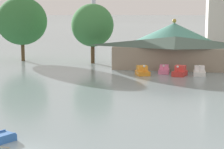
{
  "coord_description": "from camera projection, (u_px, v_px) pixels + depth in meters",
  "views": [
    {
      "loc": [
        10.51,
        -21.32,
        8.58
      ],
      "look_at": [
        3.02,
        18.56,
        2.19
      ],
      "focal_mm": 64.41,
      "sensor_mm": 36.0,
      "label": 1
    }
  ],
  "objects": [
    {
      "name": "shoreline_tree_tall_left",
      "position": [
        22.0,
        21.0,
        69.52
      ],
      "size": [
        8.71,
        8.71,
        11.06
      ],
      "color": "brown",
      "rests_on": "ground"
    },
    {
      "name": "pedal_boat_red",
      "position": [
        180.0,
        72.0,
        54.01
      ],
      "size": [
        2.15,
        2.74,
        1.52
      ],
      "rotation": [
        0.0,
        0.0,
        -1.85
      ],
      "color": "red",
      "rests_on": "ground"
    },
    {
      "name": "pedal_boat_orange",
      "position": [
        142.0,
        71.0,
        54.71
      ],
      "size": [
        2.33,
        2.73,
        1.52
      ],
      "rotation": [
        0.0,
        0.0,
        -1.22
      ],
      "color": "orange",
      "rests_on": "ground"
    },
    {
      "name": "pedal_boat_pink",
      "position": [
        164.0,
        70.0,
        56.38
      ],
      "size": [
        1.45,
        2.54,
        1.32
      ],
      "rotation": [
        0.0,
        0.0,
        -1.58
      ],
      "color": "pink",
      "rests_on": "ground"
    },
    {
      "name": "green_roof_pavilion",
      "position": [
        174.0,
        39.0,
        68.13
      ],
      "size": [
        13.29,
        13.29,
        7.36
      ],
      "color": "#993328",
      "rests_on": "ground"
    },
    {
      "name": "shoreline_tree_mid",
      "position": [
        92.0,
        25.0,
        66.14
      ],
      "size": [
        7.0,
        7.0,
        9.85
      ],
      "color": "brown",
      "rests_on": "ground"
    },
    {
      "name": "boathouse",
      "position": [
        175.0,
        52.0,
        60.55
      ],
      "size": [
        19.83,
        7.06,
        4.86
      ],
      "color": "gray",
      "rests_on": "ground"
    },
    {
      "name": "pedal_boat_white",
      "position": [
        199.0,
        71.0,
        54.7
      ],
      "size": [
        1.59,
        2.84,
        1.53
      ],
      "rotation": [
        0.0,
        0.0,
        -1.58
      ],
      "color": "white",
      "rests_on": "ground"
    }
  ]
}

